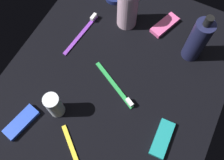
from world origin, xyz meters
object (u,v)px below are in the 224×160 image
object	(u,v)px
lotion_bottle	(197,40)
snack_bar_pink	(165,25)
toothbrush_green	(116,87)
toothbrush_purple	(83,32)
toothbrush_yellow	(76,160)
bodywash_bottle	(128,8)
snack_bar_teal	(162,139)
deodorant_stick	(54,105)
snack_bar_blue	(21,122)

from	to	relation	value
lotion_bottle	snack_bar_pink	size ratio (longest dim) A/B	1.76
toothbrush_green	toothbrush_purple	distance (cm)	22.56
toothbrush_yellow	toothbrush_purple	xyz separation A→B (cm)	(-36.14, -18.68, 0.00)
bodywash_bottle	snack_bar_teal	distance (cm)	40.77
bodywash_bottle	snack_bar_pink	size ratio (longest dim) A/B	1.61
toothbrush_green	toothbrush_purple	size ratio (longest dim) A/B	0.92
deodorant_stick	snack_bar_teal	size ratio (longest dim) A/B	0.93
toothbrush_yellow	snack_bar_blue	xyz separation A→B (cm)	(-1.80, -18.82, 0.14)
lotion_bottle	toothbrush_green	world-z (taller)	lotion_bottle
toothbrush_purple	deodorant_stick	bearing A→B (deg)	14.61
snack_bar_pink	toothbrush_green	bearing A→B (deg)	11.07
toothbrush_green	snack_bar_pink	bearing A→B (deg)	170.72
toothbrush_yellow	snack_bar_pink	size ratio (longest dim) A/B	1.42
deodorant_stick	toothbrush_purple	distance (cm)	27.85
toothbrush_green	snack_bar_blue	size ratio (longest dim) A/B	1.59
snack_bar_teal	snack_bar_pink	bearing A→B (deg)	-161.58
bodywash_bottle	snack_bar_pink	world-z (taller)	bodywash_bottle
snack_bar_blue	bodywash_bottle	bearing A→B (deg)	178.58
deodorant_stick	snack_bar_blue	size ratio (longest dim) A/B	0.93
lotion_bottle	deodorant_stick	distance (cm)	44.73
snack_bar_teal	deodorant_stick	bearing A→B (deg)	-81.12
deodorant_stick	snack_bar_teal	distance (cm)	30.74
lotion_bottle	toothbrush_yellow	bearing A→B (deg)	-19.50
snack_bar_pink	deodorant_stick	bearing A→B (deg)	-1.14
toothbrush_purple	snack_bar_pink	xyz separation A→B (cm)	(-14.74, 23.23, 0.14)
lotion_bottle	toothbrush_yellow	xyz separation A→B (cm)	(44.61, -15.80, -7.38)
snack_bar_teal	snack_bar_blue	world-z (taller)	same
lotion_bottle	toothbrush_yellow	distance (cm)	47.89
bodywash_bottle	toothbrush_green	world-z (taller)	bodywash_bottle
toothbrush_green	snack_bar_pink	distance (cm)	27.61
toothbrush_green	bodywash_bottle	bearing A→B (deg)	-161.41
deodorant_stick	snack_bar_pink	distance (cm)	44.66
deodorant_stick	snack_bar_pink	size ratio (longest dim) A/B	0.93
deodorant_stick	toothbrush_green	distance (cm)	18.91
bodywash_bottle	toothbrush_yellow	distance (cm)	47.59
lotion_bottle	bodywash_bottle	size ratio (longest dim) A/B	1.09
toothbrush_yellow	snack_bar_teal	xyz separation A→B (cm)	(-15.56, 18.12, 0.14)
bodywash_bottle	snack_bar_teal	bearing A→B (deg)	39.74
bodywash_bottle	toothbrush_yellow	world-z (taller)	bodywash_bottle
toothbrush_green	toothbrush_yellow	world-z (taller)	same
toothbrush_green	snack_bar_teal	world-z (taller)	toothbrush_green
deodorant_stick	toothbrush_green	world-z (taller)	deodorant_stick
toothbrush_purple	snack_bar_pink	distance (cm)	27.52
deodorant_stick	snack_bar_blue	bearing A→B (deg)	-42.63
toothbrush_green	lotion_bottle	bearing A→B (deg)	143.19
lotion_bottle	snack_bar_blue	distance (cm)	55.53
lotion_bottle	deodorant_stick	world-z (taller)	lotion_bottle
snack_bar_teal	toothbrush_yellow	bearing A→B (deg)	-51.94
snack_bar_teal	snack_bar_pink	size ratio (longest dim) A/B	1.00
lotion_bottle	snack_bar_blue	size ratio (longest dim) A/B	1.76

